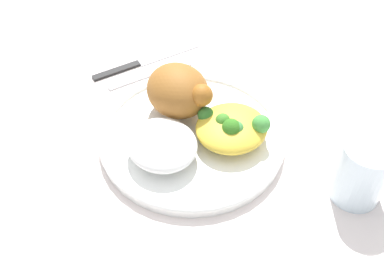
# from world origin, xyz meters

# --- Properties ---
(ground_plane) EXTENTS (2.00, 2.00, 0.00)m
(ground_plane) POSITION_xyz_m (0.00, 0.00, 0.00)
(ground_plane) COLOR silver
(plate) EXTENTS (0.25, 0.25, 0.02)m
(plate) POSITION_xyz_m (0.00, 0.00, 0.01)
(plate) COLOR white
(plate) RESTS_ON ground_plane
(roasted_chicken) EXTENTS (0.10, 0.08, 0.07)m
(roasted_chicken) POSITION_xyz_m (-0.05, 0.01, 0.05)
(roasted_chicken) COLOR #925A25
(roasted_chicken) RESTS_ON plate
(rice_pile) EXTENTS (0.09, 0.09, 0.03)m
(rice_pile) POSITION_xyz_m (0.01, -0.05, 0.03)
(rice_pile) COLOR white
(rice_pile) RESTS_ON plate
(mac_cheese_with_broccoli) EXTENTS (0.09, 0.10, 0.04)m
(mac_cheese_with_broccoli) POSITION_xyz_m (0.03, 0.04, 0.03)
(mac_cheese_with_broccoli) COLOR gold
(mac_cheese_with_broccoli) RESTS_ON plate
(fork) EXTENTS (0.03, 0.14, 0.01)m
(fork) POSITION_xyz_m (-0.16, 0.04, 0.00)
(fork) COLOR silver
(fork) RESTS_ON ground_plane
(knife) EXTENTS (0.03, 0.19, 0.01)m
(knife) POSITION_xyz_m (-0.19, 0.03, 0.00)
(knife) COLOR black
(knife) RESTS_ON ground_plane
(water_glass) EXTENTS (0.06, 0.06, 0.08)m
(water_glass) POSITION_xyz_m (0.18, 0.12, 0.04)
(water_glass) COLOR silver
(water_glass) RESTS_ON ground_plane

